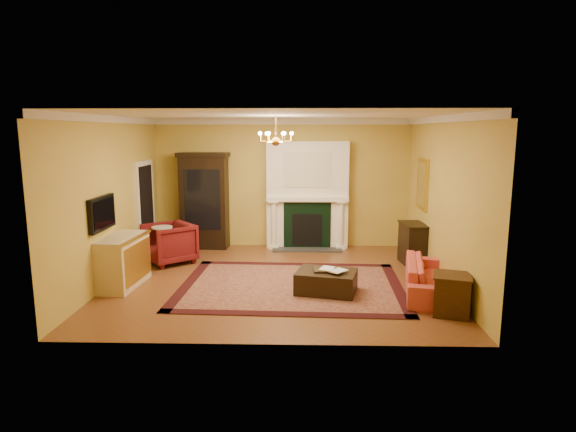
{
  "coord_description": "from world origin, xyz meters",
  "views": [
    {
      "loc": [
        0.44,
        -8.6,
        2.73
      ],
      "look_at": [
        0.21,
        0.3,
        1.16
      ],
      "focal_mm": 30.0,
      "sensor_mm": 36.0,
      "label": 1
    }
  ],
  "objects_px": {
    "wingback_armchair": "(169,241)",
    "pedestal_table": "(163,242)",
    "coral_sofa": "(430,272)",
    "end_table": "(452,296)",
    "commode": "(122,261)",
    "console_table": "(413,245)",
    "leather_ottoman": "(326,282)",
    "china_cabinet": "(204,203)"
  },
  "relations": [
    {
      "from": "commode",
      "to": "console_table",
      "type": "xyz_separation_m",
      "value": [
        5.51,
        1.58,
        -0.04
      ]
    },
    {
      "from": "coral_sofa",
      "to": "console_table",
      "type": "xyz_separation_m",
      "value": [
        0.14,
        1.86,
        0.03
      ]
    },
    {
      "from": "pedestal_table",
      "to": "commode",
      "type": "xyz_separation_m",
      "value": [
        -0.28,
        -1.59,
        0.01
      ]
    },
    {
      "from": "wingback_armchair",
      "to": "coral_sofa",
      "type": "relative_size",
      "value": 0.48
    },
    {
      "from": "commode",
      "to": "end_table",
      "type": "height_order",
      "value": "commode"
    },
    {
      "from": "commode",
      "to": "leather_ottoman",
      "type": "height_order",
      "value": "commode"
    },
    {
      "from": "china_cabinet",
      "to": "leather_ottoman",
      "type": "relative_size",
      "value": 2.17
    },
    {
      "from": "pedestal_table",
      "to": "commode",
      "type": "height_order",
      "value": "commode"
    },
    {
      "from": "coral_sofa",
      "to": "end_table",
      "type": "xyz_separation_m",
      "value": [
        0.08,
        -0.95,
        -0.09
      ]
    },
    {
      "from": "wingback_armchair",
      "to": "leather_ottoman",
      "type": "height_order",
      "value": "wingback_armchair"
    },
    {
      "from": "china_cabinet",
      "to": "wingback_armchair",
      "type": "bearing_deg",
      "value": -106.43
    },
    {
      "from": "end_table",
      "to": "leather_ottoman",
      "type": "distance_m",
      "value": 2.06
    },
    {
      "from": "leather_ottoman",
      "to": "pedestal_table",
      "type": "bearing_deg",
      "value": 163.95
    },
    {
      "from": "end_table",
      "to": "leather_ottoman",
      "type": "height_order",
      "value": "end_table"
    },
    {
      "from": "wingback_armchair",
      "to": "console_table",
      "type": "height_order",
      "value": "wingback_armchair"
    },
    {
      "from": "end_table",
      "to": "console_table",
      "type": "relative_size",
      "value": 0.71
    },
    {
      "from": "commode",
      "to": "wingback_armchair",
      "type": "bearing_deg",
      "value": 78.28
    },
    {
      "from": "console_table",
      "to": "pedestal_table",
      "type": "bearing_deg",
      "value": 174.58
    },
    {
      "from": "pedestal_table",
      "to": "leather_ottoman",
      "type": "distance_m",
      "value": 3.84
    },
    {
      "from": "console_table",
      "to": "end_table",
      "type": "bearing_deg",
      "value": -96.62
    },
    {
      "from": "wingback_armchair",
      "to": "end_table",
      "type": "relative_size",
      "value": 1.57
    },
    {
      "from": "wingback_armchair",
      "to": "commode",
      "type": "height_order",
      "value": "wingback_armchair"
    },
    {
      "from": "pedestal_table",
      "to": "coral_sofa",
      "type": "xyz_separation_m",
      "value": [
        5.09,
        -1.86,
        -0.06
      ]
    },
    {
      "from": "china_cabinet",
      "to": "console_table",
      "type": "height_order",
      "value": "china_cabinet"
    },
    {
      "from": "commode",
      "to": "china_cabinet",
      "type": "bearing_deg",
      "value": 76.44
    },
    {
      "from": "wingback_armchair",
      "to": "leather_ottoman",
      "type": "distance_m",
      "value": 3.68
    },
    {
      "from": "pedestal_table",
      "to": "wingback_armchair",
      "type": "bearing_deg",
      "value": -22.78
    },
    {
      "from": "leather_ottoman",
      "to": "wingback_armchair",
      "type": "bearing_deg",
      "value": 163.66
    },
    {
      "from": "coral_sofa",
      "to": "end_table",
      "type": "bearing_deg",
      "value": -163.92
    },
    {
      "from": "end_table",
      "to": "leather_ottoman",
      "type": "relative_size",
      "value": 0.6
    },
    {
      "from": "china_cabinet",
      "to": "commode",
      "type": "bearing_deg",
      "value": -104.44
    },
    {
      "from": "china_cabinet",
      "to": "leather_ottoman",
      "type": "height_order",
      "value": "china_cabinet"
    },
    {
      "from": "commode",
      "to": "end_table",
      "type": "distance_m",
      "value": 5.59
    },
    {
      "from": "wingback_armchair",
      "to": "console_table",
      "type": "distance_m",
      "value": 5.08
    },
    {
      "from": "china_cabinet",
      "to": "console_table",
      "type": "xyz_separation_m",
      "value": [
        4.59,
        -1.32,
        -0.66
      ]
    },
    {
      "from": "coral_sofa",
      "to": "china_cabinet",
      "type": "bearing_deg",
      "value": 65.91
    },
    {
      "from": "wingback_armchair",
      "to": "end_table",
      "type": "height_order",
      "value": "wingback_armchair"
    },
    {
      "from": "commode",
      "to": "leather_ottoman",
      "type": "distance_m",
      "value": 3.64
    },
    {
      "from": "china_cabinet",
      "to": "console_table",
      "type": "relative_size",
      "value": 2.6
    },
    {
      "from": "commode",
      "to": "console_table",
      "type": "height_order",
      "value": "commode"
    },
    {
      "from": "china_cabinet",
      "to": "end_table",
      "type": "relative_size",
      "value": 3.64
    },
    {
      "from": "wingback_armchair",
      "to": "pedestal_table",
      "type": "bearing_deg",
      "value": -152.31
    }
  ]
}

